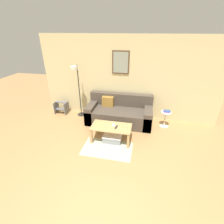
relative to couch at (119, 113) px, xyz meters
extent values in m
plane|color=tan|center=(0.18, -3.03, -0.30)|extent=(16.00, 16.00, 0.00)
cube|color=beige|center=(0.18, 0.47, 0.98)|extent=(5.60, 0.06, 2.55)
cube|color=#513823|center=(-0.06, 0.42, 1.48)|extent=(0.51, 0.02, 0.67)
cube|color=#939E8E|center=(-0.06, 0.41, 1.48)|extent=(0.44, 0.01, 0.60)
cube|color=#B2B79E|center=(-0.06, -1.38, -0.29)|extent=(1.23, 0.73, 0.01)
cube|color=#4C4238|center=(0.01, -0.05, -0.07)|extent=(2.00, 0.89, 0.45)
cube|color=#4C4238|center=(0.01, 0.30, 0.35)|extent=(2.00, 0.20, 0.40)
cube|color=#4C4238|center=(-0.87, -0.05, -0.01)|extent=(0.24, 0.89, 0.57)
cube|color=#4C4238|center=(0.88, -0.05, -0.01)|extent=(0.24, 0.89, 0.57)
cube|color=#A87A33|center=(-0.39, 0.13, 0.31)|extent=(0.36, 0.14, 0.32)
cube|color=tan|center=(-0.03, -1.02, 0.13)|extent=(1.03, 0.53, 0.02)
cube|color=tan|center=(-0.51, -1.25, -0.09)|extent=(0.06, 0.06, 0.42)
cube|color=tan|center=(0.44, -1.25, -0.09)|extent=(0.06, 0.06, 0.42)
cube|color=tan|center=(-0.51, -0.80, -0.09)|extent=(0.06, 0.06, 0.42)
cube|color=tan|center=(0.44, -0.80, -0.09)|extent=(0.06, 0.06, 0.42)
cube|color=gray|center=(0.01, -1.00, -0.21)|extent=(0.47, 0.44, 0.17)
cube|color=silver|center=(0.01, -1.00, -0.12)|extent=(0.49, 0.46, 0.02)
cylinder|color=black|center=(-1.36, 0.19, -0.29)|extent=(0.27, 0.27, 0.02)
cylinder|color=black|center=(-1.36, 0.19, 0.56)|extent=(0.03, 0.03, 1.67)
cylinder|color=black|center=(-1.36, 0.08, 1.39)|extent=(0.02, 0.22, 0.02)
cylinder|color=white|center=(-1.36, -0.03, 1.36)|extent=(0.20, 0.20, 0.09)
cylinder|color=white|center=(1.40, 0.01, -0.29)|extent=(0.26, 0.26, 0.01)
cylinder|color=white|center=(1.40, 0.01, -0.06)|extent=(0.04, 0.04, 0.45)
cylinder|color=white|center=(1.40, 0.01, 0.18)|extent=(0.30, 0.30, 0.02)
cube|color=#8C4C93|center=(1.40, 0.01, 0.20)|extent=(0.19, 0.14, 0.03)
cube|color=#335199|center=(1.42, 0.01, 0.22)|extent=(0.19, 0.14, 0.02)
cube|color=#232328|center=(0.10, -1.04, 0.15)|extent=(0.06, 0.15, 0.02)
cube|color=silver|center=(0.01, -0.94, 0.14)|extent=(0.07, 0.14, 0.01)
cube|color=slate|center=(-2.28, 0.18, -0.09)|extent=(0.03, 0.32, 0.41)
cube|color=slate|center=(-1.89, 0.18, -0.09)|extent=(0.03, 0.32, 0.41)
cube|color=slate|center=(-2.09, 0.12, -0.13)|extent=(0.37, 0.14, 0.02)
cube|color=slate|center=(-2.09, 0.24, 0.10)|extent=(0.37, 0.14, 0.02)
camera|label=1|loc=(0.72, -4.47, 2.36)|focal=26.00mm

